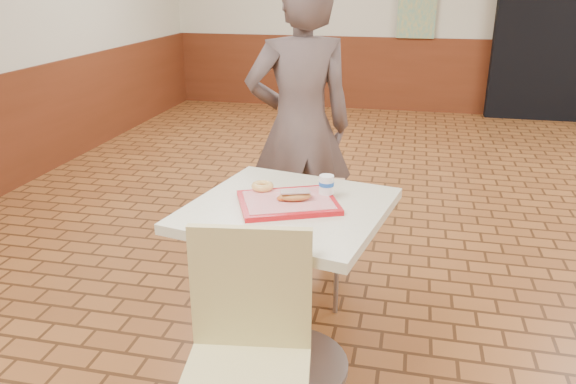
% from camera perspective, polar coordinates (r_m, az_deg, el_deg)
% --- Properties ---
extents(room_shell, '(8.01, 10.01, 3.01)m').
position_cam_1_polar(room_shell, '(3.10, 23.85, 14.38)').
color(room_shell, brown).
rests_on(room_shell, ground).
extents(wainscot_band, '(8.00, 10.00, 1.00)m').
position_cam_1_polar(wainscot_band, '(3.34, 21.37, -2.80)').
color(wainscot_band, '#542310').
rests_on(wainscot_band, ground).
extents(corridor_doorway, '(1.60, 0.22, 2.20)m').
position_cam_1_polar(corridor_doorway, '(8.14, 25.95, 14.27)').
color(corridor_doorway, black).
rests_on(corridor_doorway, ground).
extents(main_table, '(0.80, 0.80, 0.85)m').
position_cam_1_polar(main_table, '(2.53, 0.00, -7.15)').
color(main_table, beige).
rests_on(main_table, ground).
extents(chair_main_front, '(0.50, 0.50, 0.96)m').
position_cam_1_polar(chair_main_front, '(2.06, -4.16, -15.72)').
color(chair_main_front, '#D7C881').
rests_on(chair_main_front, ground).
extents(chair_main_back, '(0.42, 0.42, 0.80)m').
position_cam_1_polar(chair_main_back, '(3.11, 2.14, -4.11)').
color(chair_main_back, '#DFB186').
rests_on(chair_main_back, ground).
extents(customer, '(0.78, 0.66, 1.81)m').
position_cam_1_polar(customer, '(3.43, 1.22, 6.46)').
color(customer, brown).
rests_on(customer, ground).
extents(serving_tray, '(0.41, 0.32, 0.03)m').
position_cam_1_polar(serving_tray, '(2.41, 0.00, -1.06)').
color(serving_tray, red).
rests_on(serving_tray, main_table).
extents(ring_donut, '(0.13, 0.13, 0.03)m').
position_cam_1_polar(ring_donut, '(2.51, -2.61, 0.61)').
color(ring_donut, '#EBB155').
rests_on(ring_donut, serving_tray).
extents(long_john_donut, '(0.15, 0.11, 0.04)m').
position_cam_1_polar(long_john_donut, '(2.39, 0.64, -0.39)').
color(long_john_donut, '#BE7937').
rests_on(long_john_donut, serving_tray).
extents(paper_cup, '(0.07, 0.07, 0.08)m').
position_cam_1_polar(paper_cup, '(2.46, 3.93, 0.78)').
color(paper_cup, white).
rests_on(paper_cup, serving_tray).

